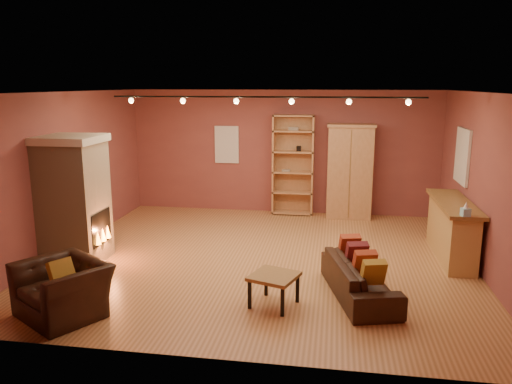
% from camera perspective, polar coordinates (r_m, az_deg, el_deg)
% --- Properties ---
extents(floor, '(7.00, 7.00, 0.00)m').
position_cam_1_polar(floor, '(8.64, 0.64, -7.58)').
color(floor, '#976035').
rests_on(floor, ground).
extents(ceiling, '(7.00, 7.00, 0.00)m').
position_cam_1_polar(ceiling, '(8.12, 0.69, 11.34)').
color(ceiling, '#56351B').
rests_on(ceiling, back_wall).
extents(back_wall, '(7.00, 0.02, 2.80)m').
position_cam_1_polar(back_wall, '(11.45, 3.06, 4.57)').
color(back_wall, brown).
rests_on(back_wall, floor).
extents(left_wall, '(0.02, 6.50, 2.80)m').
position_cam_1_polar(left_wall, '(9.43, -20.89, 2.11)').
color(left_wall, brown).
rests_on(left_wall, floor).
extents(right_wall, '(0.02, 6.50, 2.80)m').
position_cam_1_polar(right_wall, '(8.50, 24.70, 0.75)').
color(right_wall, brown).
rests_on(right_wall, floor).
extents(fireplace, '(1.01, 0.98, 2.12)m').
position_cam_1_polar(fireplace, '(8.76, -20.05, -0.83)').
color(fireplace, tan).
rests_on(fireplace, floor).
extents(back_window, '(0.56, 0.04, 0.86)m').
position_cam_1_polar(back_window, '(11.62, -3.36, 5.43)').
color(back_window, silver).
rests_on(back_window, back_wall).
extents(bookcase, '(0.92, 0.36, 2.26)m').
position_cam_1_polar(bookcase, '(11.35, 4.28, 3.20)').
color(bookcase, tan).
rests_on(bookcase, floor).
extents(armoire, '(1.03, 0.59, 2.08)m').
position_cam_1_polar(armoire, '(11.19, 10.66, 2.36)').
color(armoire, tan).
rests_on(armoire, floor).
extents(bar_counter, '(0.56, 2.07, 0.99)m').
position_cam_1_polar(bar_counter, '(9.17, 21.46, -3.96)').
color(bar_counter, tan).
rests_on(bar_counter, floor).
extents(tissue_box, '(0.13, 0.13, 0.21)m').
position_cam_1_polar(tissue_box, '(8.10, 22.85, -1.94)').
color(tissue_box, '#89C5DC').
rests_on(tissue_box, bar_counter).
extents(right_window, '(0.05, 0.90, 1.00)m').
position_cam_1_polar(right_window, '(9.79, 22.53, 3.81)').
color(right_window, silver).
rests_on(right_window, right_wall).
extents(loveseat, '(0.95, 1.85, 0.75)m').
position_cam_1_polar(loveseat, '(7.21, 11.78, -8.89)').
color(loveseat, black).
rests_on(loveseat, floor).
extents(armchair, '(1.28, 1.16, 0.94)m').
position_cam_1_polar(armchair, '(6.93, -21.27, -9.41)').
color(armchair, black).
rests_on(armchair, floor).
extents(coffee_table, '(0.73, 0.73, 0.44)m').
position_cam_1_polar(coffee_table, '(6.78, 2.08, -9.92)').
color(coffee_table, olive).
rests_on(coffee_table, floor).
extents(track_rail, '(5.20, 0.09, 0.13)m').
position_cam_1_polar(track_rail, '(8.32, 0.89, 10.58)').
color(track_rail, black).
rests_on(track_rail, ceiling).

